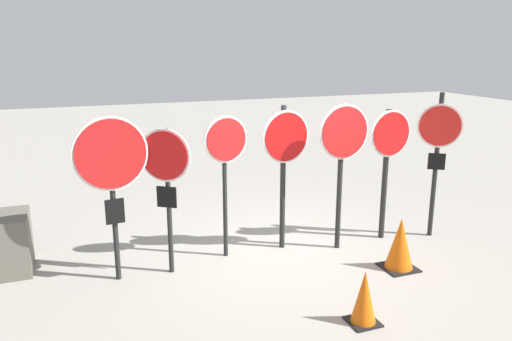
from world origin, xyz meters
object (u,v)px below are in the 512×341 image
Objects in this scene: stop_sign_4 at (343,148)px; traffic_cone_1 at (364,297)px; stop_sign_1 at (166,171)px; traffic_cone_0 at (400,244)px; stop_sign_0 at (112,167)px; stop_sign_2 at (226,155)px; stop_sign_3 at (285,152)px; stop_sign_5 at (388,151)px; stop_sign_6 at (438,143)px.

stop_sign_4 reaches higher than traffic_cone_1.
traffic_cone_0 is (3.04, -1.00, -1.08)m from stop_sign_1.
stop_sign_0 is at bearing 175.79° from stop_sign_4.
stop_sign_3 is at bearing -10.85° from stop_sign_2.
stop_sign_4 reaches higher than stop_sign_5.
traffic_cone_1 is (1.79, -2.04, -1.14)m from stop_sign_1.
stop_sign_2 is at bearing -153.02° from stop_sign_6.
traffic_cone_0 is (3.72, -1.02, -1.20)m from stop_sign_0.
stop_sign_2 is 1.01× the size of stop_sign_5.
stop_sign_3 is (0.91, -0.01, -0.02)m from stop_sign_2.
stop_sign_0 is at bearing 164.60° from traffic_cone_0.
traffic_cone_1 is (-0.03, -2.27, -1.21)m from stop_sign_3.
stop_sign_4 is 2.47m from traffic_cone_1.
stop_sign_3 is at bearing -155.38° from stop_sign_6.
stop_sign_2 is 2.74m from traffic_cone_0.
stop_sign_5 is at bearing 66.32° from traffic_cone_0.
traffic_cone_0 is (1.22, -1.24, -1.16)m from stop_sign_3.
stop_sign_6 is (2.45, -0.40, 0.03)m from stop_sign_3.
stop_sign_0 is 3.45m from traffic_cone_1.
stop_sign_6 is at bearing -9.91° from stop_sign_0.
stop_sign_4 reaches higher than stop_sign_0.
traffic_cone_1 is at bearing -140.35° from traffic_cone_0.
stop_sign_6 is (0.78, -0.20, 0.11)m from stop_sign_5.
traffic_cone_1 is (-1.70, -2.06, -1.13)m from stop_sign_5.
stop_sign_1 is 0.92× the size of stop_sign_3.
stop_sign_2 is 0.94× the size of stop_sign_4.
stop_sign_2 is 0.91m from stop_sign_3.
stop_sign_6 reaches higher than stop_sign_3.
stop_sign_1 is at bearing -175.10° from stop_sign_2.
stop_sign_3 is (1.82, 0.24, 0.07)m from stop_sign_1.
traffic_cone_1 is (-0.81, -1.95, -1.28)m from stop_sign_4.
stop_sign_1 is 3.15× the size of traffic_cone_1.
stop_sign_5 is (3.49, 0.03, -0.00)m from stop_sign_1.
stop_sign_4 reaches higher than stop_sign_3.
traffic_cone_0 reaches higher than traffic_cone_1.
traffic_cone_0 is (-1.23, -0.83, -1.19)m from stop_sign_6.
stop_sign_3 is 1.05× the size of stop_sign_5.
traffic_cone_1 is at bearing -114.95° from stop_sign_4.
stop_sign_1 is at bearing 175.82° from stop_sign_4.
stop_sign_0 is at bearing 176.13° from stop_sign_5.
traffic_cone_0 is at bearing -23.07° from stop_sign_0.
stop_sign_6 reaches higher than traffic_cone_1.
stop_sign_5 is (4.17, 0.00, -0.12)m from stop_sign_0.
stop_sign_4 is 1.59m from traffic_cone_0.
stop_sign_3 reaches higher than stop_sign_5.
stop_sign_4 is 0.95× the size of stop_sign_6.
stop_sign_3 is at bearing 168.97° from stop_sign_5.
stop_sign_5 is 0.81m from stop_sign_6.
stop_sign_3 is 2.57m from traffic_cone_1.
stop_sign_0 is 4.17m from stop_sign_5.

